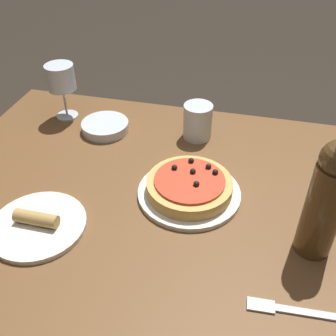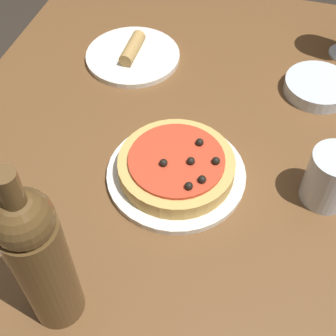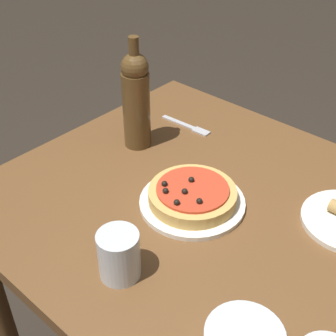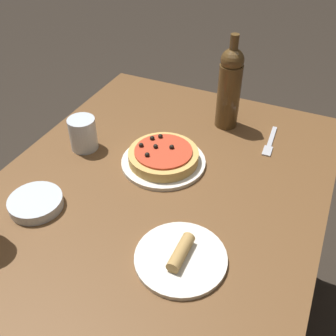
{
  "view_description": "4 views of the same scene",
  "coord_description": "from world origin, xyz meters",
  "px_view_note": "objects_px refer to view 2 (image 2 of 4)",
  "views": [
    {
      "loc": [
        -0.21,
        0.67,
        1.39
      ],
      "look_at": [
        -0.04,
        -0.02,
        0.84
      ],
      "focal_mm": 42.0,
      "sensor_mm": 36.0,
      "label": 1
    },
    {
      "loc": [
        -0.59,
        -0.16,
        1.41
      ],
      "look_at": [
        -0.11,
        -0.02,
        0.81
      ],
      "focal_mm": 50.0,
      "sensor_mm": 36.0,
      "label": 2
    },
    {
      "loc": [
        0.43,
        -0.68,
        1.47
      ],
      "look_at": [
        -0.14,
        -0.05,
        0.85
      ],
      "focal_mm": 50.0,
      "sensor_mm": 36.0,
      "label": 3
    },
    {
      "loc": [
        0.73,
        0.36,
        1.48
      ],
      "look_at": [
        -0.03,
        0.01,
        0.8
      ],
      "focal_mm": 42.0,
      "sensor_mm": 36.0,
      "label": 4
    }
  ],
  "objects_px": {
    "dining_table": "(174,173)",
    "wine_bottle": "(40,259)",
    "side_plate": "(133,55)",
    "dinner_plate": "(176,174)",
    "water_cup": "(330,178)",
    "side_bowl": "(318,87)",
    "pizza": "(177,166)"
  },
  "relations": [
    {
      "from": "wine_bottle",
      "to": "side_plate",
      "type": "height_order",
      "value": "wine_bottle"
    },
    {
      "from": "pizza",
      "to": "side_plate",
      "type": "bearing_deg",
      "value": 31.37
    },
    {
      "from": "pizza",
      "to": "wine_bottle",
      "type": "distance_m",
      "value": 0.31
    },
    {
      "from": "pizza",
      "to": "water_cup",
      "type": "bearing_deg",
      "value": -83.83
    },
    {
      "from": "side_bowl",
      "to": "side_plate",
      "type": "distance_m",
      "value": 0.4
    },
    {
      "from": "pizza",
      "to": "water_cup",
      "type": "height_order",
      "value": "water_cup"
    },
    {
      "from": "side_plate",
      "to": "water_cup",
      "type": "bearing_deg",
      "value": -121.89
    },
    {
      "from": "dining_table",
      "to": "side_bowl",
      "type": "height_order",
      "value": "side_bowl"
    },
    {
      "from": "dining_table",
      "to": "water_cup",
      "type": "bearing_deg",
      "value": -102.14
    },
    {
      "from": "pizza",
      "to": "side_bowl",
      "type": "bearing_deg",
      "value": -36.73
    },
    {
      "from": "dining_table",
      "to": "pizza",
      "type": "height_order",
      "value": "pizza"
    },
    {
      "from": "wine_bottle",
      "to": "side_bowl",
      "type": "xyz_separation_m",
      "value": [
        0.57,
        -0.32,
        -0.13
      ]
    },
    {
      "from": "dining_table",
      "to": "water_cup",
      "type": "height_order",
      "value": "water_cup"
    },
    {
      "from": "side_plate",
      "to": "dinner_plate",
      "type": "bearing_deg",
      "value": -148.67
    },
    {
      "from": "dining_table",
      "to": "dinner_plate",
      "type": "bearing_deg",
      "value": -162.7
    },
    {
      "from": "dining_table",
      "to": "water_cup",
      "type": "xyz_separation_m",
      "value": [
        -0.06,
        -0.28,
        0.16
      ]
    },
    {
      "from": "wine_bottle",
      "to": "side_bowl",
      "type": "bearing_deg",
      "value": -29.27
    },
    {
      "from": "dinner_plate",
      "to": "side_plate",
      "type": "height_order",
      "value": "side_plate"
    },
    {
      "from": "wine_bottle",
      "to": "side_plate",
      "type": "bearing_deg",
      "value": 8.11
    },
    {
      "from": "pizza",
      "to": "wine_bottle",
      "type": "height_order",
      "value": "wine_bottle"
    },
    {
      "from": "dinner_plate",
      "to": "wine_bottle",
      "type": "xyz_separation_m",
      "value": [
        -0.28,
        0.1,
        0.13
      ]
    },
    {
      "from": "water_cup",
      "to": "side_plate",
      "type": "relative_size",
      "value": 0.49
    },
    {
      "from": "pizza",
      "to": "wine_bottle",
      "type": "relative_size",
      "value": 0.67
    },
    {
      "from": "dinner_plate",
      "to": "water_cup",
      "type": "height_order",
      "value": "water_cup"
    },
    {
      "from": "pizza",
      "to": "water_cup",
      "type": "relative_size",
      "value": 2.0
    },
    {
      "from": "water_cup",
      "to": "side_bowl",
      "type": "xyz_separation_m",
      "value": [
        0.27,
        0.03,
        -0.04
      ]
    },
    {
      "from": "dinner_plate",
      "to": "side_plate",
      "type": "relative_size",
      "value": 1.18
    },
    {
      "from": "dining_table",
      "to": "wine_bottle",
      "type": "distance_m",
      "value": 0.45
    },
    {
      "from": "dining_table",
      "to": "side_bowl",
      "type": "relative_size",
      "value": 8.08
    },
    {
      "from": "dinner_plate",
      "to": "side_bowl",
      "type": "relative_size",
      "value": 1.78
    },
    {
      "from": "pizza",
      "to": "side_plate",
      "type": "relative_size",
      "value": 0.97
    },
    {
      "from": "water_cup",
      "to": "wine_bottle",
      "type": "bearing_deg",
      "value": 130.7
    }
  ]
}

